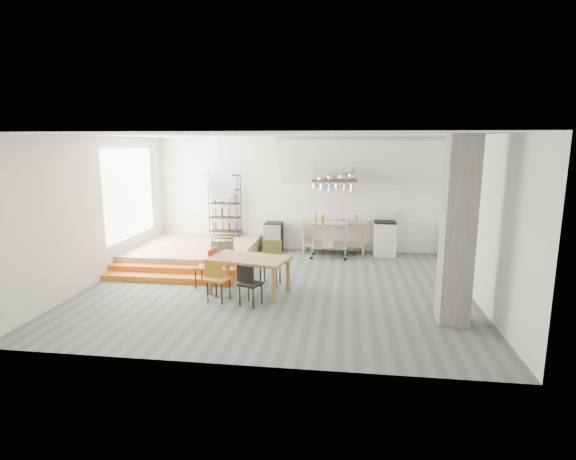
# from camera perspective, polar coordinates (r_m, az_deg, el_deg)

# --- Properties ---
(floor) EXTENTS (8.00, 8.00, 0.00)m
(floor) POSITION_cam_1_polar(r_m,az_deg,el_deg) (9.76, -1.41, -7.20)
(floor) COLOR #4E595A
(floor) RESTS_ON ground
(wall_back) EXTENTS (8.00, 0.04, 3.20)m
(wall_back) POSITION_cam_1_polar(r_m,az_deg,el_deg) (12.82, 1.00, 4.53)
(wall_back) COLOR silver
(wall_back) RESTS_ON ground
(wall_left) EXTENTS (0.04, 7.00, 3.20)m
(wall_left) POSITION_cam_1_polar(r_m,az_deg,el_deg) (10.75, -23.03, 2.38)
(wall_left) COLOR silver
(wall_left) RESTS_ON ground
(wall_right) EXTENTS (0.04, 7.00, 3.20)m
(wall_right) POSITION_cam_1_polar(r_m,az_deg,el_deg) (9.61, 22.82, 1.46)
(wall_right) COLOR silver
(wall_right) RESTS_ON ground
(ceiling) EXTENTS (8.00, 7.00, 0.02)m
(ceiling) POSITION_cam_1_polar(r_m,az_deg,el_deg) (9.27, -1.50, 11.93)
(ceiling) COLOR white
(ceiling) RESTS_ON wall_back
(slope_ceiling) EXTENTS (4.40, 1.44, 1.32)m
(slope_ceiling) POSITION_cam_1_polar(r_m,az_deg,el_deg) (12.07, 9.30, 8.51)
(slope_ceiling) COLOR white
(slope_ceiling) RESTS_ON wall_back
(window_pane) EXTENTS (0.02, 2.50, 2.20)m
(window_pane) POSITION_cam_1_polar(r_m,az_deg,el_deg) (12.03, -19.42, 4.43)
(window_pane) COLOR white
(window_pane) RESTS_ON wall_left
(platform) EXTENTS (3.00, 3.00, 0.40)m
(platform) POSITION_cam_1_polar(r_m,az_deg,el_deg) (12.17, -11.64, -2.75)
(platform) COLOR #98754C
(platform) RESTS_ON ground
(step_lower) EXTENTS (3.00, 0.35, 0.13)m
(step_lower) POSITION_cam_1_polar(r_m,az_deg,el_deg) (10.45, -15.10, -5.96)
(step_lower) COLOR #CF6618
(step_lower) RESTS_ON ground
(step_upper) EXTENTS (3.00, 0.35, 0.27)m
(step_upper) POSITION_cam_1_polar(r_m,az_deg,el_deg) (10.75, -14.41, -5.09)
(step_upper) COLOR #CF6618
(step_upper) RESTS_ON ground
(concrete_column) EXTENTS (0.50, 0.50, 3.20)m
(concrete_column) POSITION_cam_1_polar(r_m,az_deg,el_deg) (8.01, 20.75, -0.17)
(concrete_column) COLOR slate
(concrete_column) RESTS_ON ground
(kitchen_counter) EXTENTS (1.80, 0.60, 0.91)m
(kitchen_counter) POSITION_cam_1_polar(r_m,az_deg,el_deg) (12.55, 5.80, -0.17)
(kitchen_counter) COLOR #98754C
(kitchen_counter) RESTS_ON ground
(stove) EXTENTS (0.60, 0.60, 1.18)m
(stove) POSITION_cam_1_polar(r_m,az_deg,el_deg) (12.62, 12.15, -0.97)
(stove) COLOR white
(stove) RESTS_ON ground
(pot_rack) EXTENTS (1.20, 0.50, 1.43)m
(pot_rack) POSITION_cam_1_polar(r_m,az_deg,el_deg) (12.13, 6.02, 5.89)
(pot_rack) COLOR #3A2717
(pot_rack) RESTS_ON ceiling
(wire_shelving) EXTENTS (0.88, 0.38, 1.80)m
(wire_shelving) POSITION_cam_1_polar(r_m,az_deg,el_deg) (12.94, -8.00, 3.27)
(wire_shelving) COLOR black
(wire_shelving) RESTS_ON platform
(microwave_shelf) EXTENTS (0.60, 0.40, 0.16)m
(microwave_shelf) POSITION_cam_1_polar(r_m,az_deg,el_deg) (10.61, -8.29, -2.75)
(microwave_shelf) COLOR #98754C
(microwave_shelf) RESTS_ON platform
(paper_lantern) EXTENTS (0.60, 0.60, 0.60)m
(paper_lantern) POSITION_cam_1_polar(r_m,az_deg,el_deg) (9.23, -8.52, 5.60)
(paper_lantern) COLOR white
(paper_lantern) RESTS_ON ceiling
(dining_table) EXTENTS (1.75, 1.24, 0.75)m
(dining_table) POSITION_cam_1_polar(r_m,az_deg,el_deg) (9.22, -4.99, -3.98)
(dining_table) COLOR olive
(dining_table) RESTS_ON ground
(chair_mustard) EXTENTS (0.48, 0.48, 0.86)m
(chair_mustard) POSITION_cam_1_polar(r_m,az_deg,el_deg) (8.82, -9.06, -5.86)
(chair_mustard) COLOR #A7761C
(chair_mustard) RESTS_ON ground
(chair_black) EXTENTS (0.49, 0.49, 0.82)m
(chair_black) POSITION_cam_1_polar(r_m,az_deg,el_deg) (8.52, -5.02, -6.52)
(chair_black) COLOR black
(chair_black) RESTS_ON ground
(chair_olive) EXTENTS (0.47, 0.47, 0.96)m
(chair_olive) POSITION_cam_1_polar(r_m,az_deg,el_deg) (9.81, -2.16, -3.62)
(chair_olive) COLOR brown
(chair_olive) RESTS_ON ground
(chair_red) EXTENTS (0.44, 0.44, 0.86)m
(chair_red) POSITION_cam_1_polar(r_m,az_deg,el_deg) (9.72, -10.12, -4.29)
(chair_red) COLOR #B6411A
(chair_red) RESTS_ON ground
(rolling_cart) EXTENTS (0.99, 0.57, 0.96)m
(rolling_cart) POSITION_cam_1_polar(r_m,az_deg,el_deg) (12.02, 5.25, -0.67)
(rolling_cart) COLOR silver
(rolling_cart) RESTS_ON ground
(mini_fridge) EXTENTS (0.49, 0.49, 0.83)m
(mini_fridge) POSITION_cam_1_polar(r_m,az_deg,el_deg) (12.80, -1.82, -0.86)
(mini_fridge) COLOR black
(mini_fridge) RESTS_ON ground
(microwave) EXTENTS (0.57, 0.44, 0.28)m
(microwave) POSITION_cam_1_polar(r_m,az_deg,el_deg) (10.57, -8.31, -1.91)
(microwave) COLOR beige
(microwave) RESTS_ON microwave_shelf
(bowl) EXTENTS (0.27, 0.27, 0.05)m
(bowl) POSITION_cam_1_polar(r_m,az_deg,el_deg) (12.44, 7.03, 1.15)
(bowl) COLOR silver
(bowl) RESTS_ON kitchen_counter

